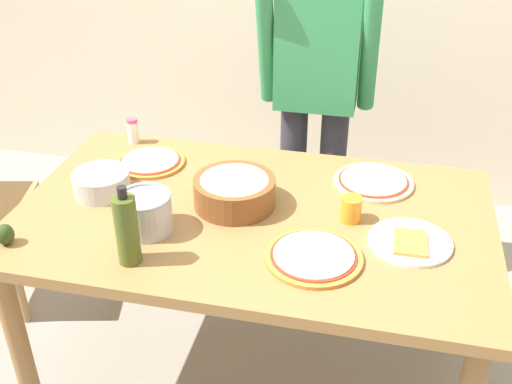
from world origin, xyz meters
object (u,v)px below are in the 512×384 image
(popcorn_bowl, at_px, (235,189))
(salt_shaker, at_px, (133,131))
(pizza_raw_on_board, at_px, (373,181))
(mixing_bowl_steel, at_px, (102,183))
(dining_table, at_px, (253,234))
(olive_oil_bottle, at_px, (127,229))
(person_cook, at_px, (317,86))
(cup_orange, at_px, (351,209))
(avocado, at_px, (5,234))
(pizza_cooked_on_tray, at_px, (314,256))
(steel_pot, at_px, (145,212))
(plate_with_slice, at_px, (410,242))
(pizza_second_cooked, at_px, (150,162))

(popcorn_bowl, relative_size, salt_shaker, 2.64)
(pizza_raw_on_board, distance_m, mixing_bowl_steel, 0.98)
(dining_table, distance_m, pizza_raw_on_board, 0.49)
(popcorn_bowl, xyz_separation_m, olive_oil_bottle, (-0.22, -0.38, 0.05))
(person_cook, bearing_deg, cup_orange, -73.05)
(salt_shaker, bearing_deg, mixing_bowl_steel, -82.96)
(dining_table, xyz_separation_m, avocado, (-0.71, -0.35, 0.13))
(person_cook, relative_size, olive_oil_bottle, 6.33)
(person_cook, relative_size, pizza_cooked_on_tray, 5.45)
(mixing_bowl_steel, distance_m, cup_orange, 0.87)
(dining_table, bearing_deg, steel_pot, -150.22)
(person_cook, height_order, plate_with_slice, person_cook)
(plate_with_slice, bearing_deg, mixing_bowl_steel, 175.79)
(salt_shaker, xyz_separation_m, avocado, (-0.11, -0.76, -0.02))
(person_cook, bearing_deg, pizza_second_cooked, -138.19)
(pizza_second_cooked, xyz_separation_m, salt_shaker, (-0.14, 0.16, 0.04))
(mixing_bowl_steel, height_order, steel_pot, steel_pot)
(olive_oil_bottle, xyz_separation_m, avocado, (-0.41, -0.00, -0.08))
(pizza_raw_on_board, height_order, olive_oil_bottle, olive_oil_bottle)
(pizza_raw_on_board, height_order, plate_with_slice, plate_with_slice)
(plate_with_slice, bearing_deg, olive_oil_bottle, -161.46)
(olive_oil_bottle, relative_size, cup_orange, 3.01)
(pizza_second_cooked, relative_size, mixing_bowl_steel, 1.32)
(popcorn_bowl, xyz_separation_m, mixing_bowl_steel, (-0.48, -0.03, -0.02))
(pizza_raw_on_board, relative_size, olive_oil_bottle, 1.13)
(salt_shaker, height_order, avocado, salt_shaker)
(steel_pot, height_order, salt_shaker, steel_pot)
(dining_table, xyz_separation_m, pizza_second_cooked, (-0.46, 0.25, 0.10))
(plate_with_slice, xyz_separation_m, steel_pot, (-0.83, -0.11, 0.06))
(plate_with_slice, bearing_deg, pizza_raw_on_board, 110.62)
(pizza_second_cooked, relative_size, steel_pot, 1.52)
(pizza_cooked_on_tray, bearing_deg, avocado, -171.89)
(cup_orange, height_order, avocado, cup_orange)
(popcorn_bowl, bearing_deg, person_cook, 76.54)
(dining_table, height_order, person_cook, person_cook)
(plate_with_slice, height_order, cup_orange, cup_orange)
(pizza_second_cooked, relative_size, olive_oil_bottle, 1.03)
(person_cook, bearing_deg, pizza_cooked_on_tray, -82.04)
(pizza_raw_on_board, distance_m, avocado, 1.26)
(pizza_second_cooked, xyz_separation_m, cup_orange, (0.79, -0.22, 0.03))
(pizza_raw_on_board, relative_size, avocado, 4.14)
(steel_pot, xyz_separation_m, avocado, (-0.40, -0.17, -0.03))
(person_cook, height_order, salt_shaker, person_cook)
(pizza_cooked_on_tray, bearing_deg, mixing_bowl_steel, 164.31)
(olive_oil_bottle, bearing_deg, cup_orange, 30.88)
(pizza_second_cooked, bearing_deg, avocado, -111.99)
(person_cook, xyz_separation_m, plate_with_slice, (0.42, -0.83, -0.17))
(plate_with_slice, relative_size, olive_oil_bottle, 1.02)
(dining_table, relative_size, pizza_second_cooked, 6.05)
(mixing_bowl_steel, height_order, olive_oil_bottle, olive_oil_bottle)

